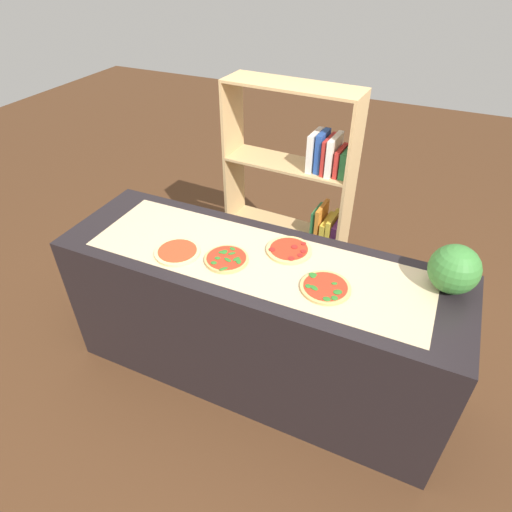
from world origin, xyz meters
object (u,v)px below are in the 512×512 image
at_px(pizza_pepperoni_2, 289,250).
at_px(pizza_spinach_3, 325,287).
at_px(bookshelf, 302,204).
at_px(pizza_spinach_1, 227,259).
at_px(watermelon, 454,269).
at_px(pizza_plain_0, 177,252).

relative_size(pizza_pepperoni_2, pizza_spinach_3, 1.00).
relative_size(pizza_spinach_3, bookshelf, 0.16).
height_order(pizza_spinach_1, pizza_spinach_3, pizza_spinach_1).
bearing_deg(watermelon, pizza_pepperoni_2, -177.19).
xyz_separation_m(pizza_spinach_3, watermelon, (0.55, 0.25, 0.11)).
bearing_deg(pizza_plain_0, bookshelf, 70.78).
bearing_deg(pizza_pepperoni_2, pizza_spinach_3, -38.15).
relative_size(pizza_spinach_1, pizza_pepperoni_2, 0.95).
distance_m(pizza_spinach_1, bookshelf, 1.00).
bearing_deg(pizza_pepperoni_2, watermelon, 2.81).
bearing_deg(pizza_spinach_3, pizza_plain_0, -176.37).
bearing_deg(pizza_spinach_1, pizza_spinach_3, 0.00).
relative_size(pizza_plain_0, pizza_spinach_1, 1.06).
relative_size(pizza_spinach_1, bookshelf, 0.15).
xyz_separation_m(watermelon, bookshelf, (-1.01, 0.73, -0.27)).
height_order(pizza_spinach_1, bookshelf, bookshelf).
distance_m(pizza_spinach_1, watermelon, 1.13).
xyz_separation_m(pizza_spinach_3, bookshelf, (-0.46, 0.98, -0.16)).
height_order(pizza_pepperoni_2, bookshelf, bookshelf).
bearing_deg(pizza_spinach_3, pizza_pepperoni_2, 141.85).
height_order(pizza_plain_0, pizza_pepperoni_2, pizza_pepperoni_2).
xyz_separation_m(pizza_spinach_1, watermelon, (1.10, 0.25, 0.11)).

